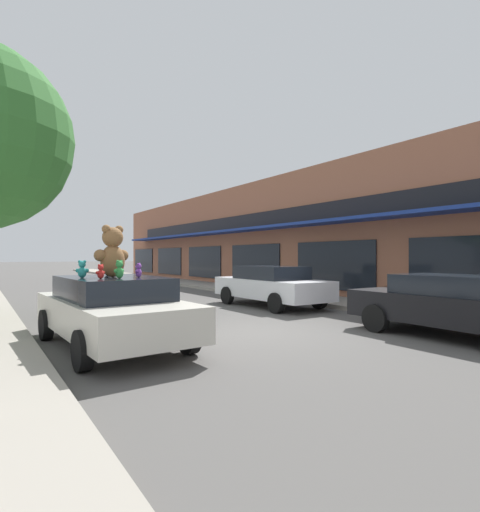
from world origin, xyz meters
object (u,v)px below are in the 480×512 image
teddy_bear_red (101,272)px  teddy_bear_purple (139,270)px  teddy_bear_teal (82,269)px  parked_car_far_left (454,304)px  plush_art_car (112,309)px  teddy_bear_green (119,270)px  teddy_bear_black (107,269)px  teddy_bear_giant (112,252)px  parked_car_far_center (271,285)px

teddy_bear_red → teddy_bear_purple: size_ratio=0.96×
teddy_bear_red → teddy_bear_teal: 0.54m
teddy_bear_red → parked_car_far_left: size_ratio=0.06×
plush_art_car → teddy_bear_teal: (-0.57, -0.08, 0.79)m
teddy_bear_purple → teddy_bear_green: bearing=-24.8°
teddy_bear_black → teddy_bear_purple: 1.12m
teddy_bear_teal → teddy_bear_green: teddy_bear_green is taller
teddy_bear_red → teddy_bear_purple: teddy_bear_purple is taller
teddy_bear_teal → teddy_bear_black: 0.99m
teddy_bear_giant → parked_car_far_left: size_ratio=0.23×
teddy_bear_teal → teddy_bear_purple: (0.96, -0.35, -0.03)m
teddy_bear_giant → teddy_bear_red: teddy_bear_giant is taller
teddy_bear_giant → teddy_bear_teal: (-0.56, 0.00, -0.33)m
plush_art_car → teddy_bear_giant: (-0.01, -0.09, 1.11)m
teddy_bear_giant → plush_art_car: bearing=-116.4°
teddy_bear_purple → parked_car_far_center: (6.08, 3.65, -0.74)m
teddy_bear_giant → teddy_bear_purple: size_ratio=3.66×
teddy_bear_giant → teddy_bear_purple: bearing=121.4°
teddy_bear_black → teddy_bear_giant: bearing=140.1°
teddy_bear_giant → teddy_bear_purple: teddy_bear_giant is taller
teddy_bear_green → teddy_bear_teal: bearing=-79.7°
teddy_bear_black → plush_art_car: bearing=140.2°
teddy_bear_giant → teddy_bear_green: size_ratio=3.01×
teddy_bear_black → parked_car_far_left: (6.38, -3.92, -0.77)m
teddy_bear_green → parked_car_far_left: teddy_bear_green is taller
plush_art_car → parked_car_far_center: bearing=23.8°
teddy_bear_purple → parked_car_far_left: bearing=104.4°
teddy_bear_red → teddy_bear_black: size_ratio=0.95×
teddy_bear_teal → parked_car_far_left: (7.04, -3.19, -0.80)m
teddy_bear_giant → parked_car_far_center: 7.36m
parked_car_far_center → teddy_bear_teal: bearing=-154.9°
teddy_bear_black → teddy_bear_green: (-0.13, -1.29, 0.03)m
teddy_bear_giant → teddy_bear_teal: 0.65m
teddy_bear_black → parked_car_far_center: (6.38, 2.57, -0.74)m
plush_art_car → teddy_bear_giant: bearing=-100.9°
teddy_bear_purple → teddy_bear_green: teddy_bear_green is taller
plush_art_car → parked_car_far_left: (6.47, -3.27, -0.01)m
teddy_bear_giant → parked_car_far_center: (6.48, 3.31, -1.10)m
teddy_bear_green → parked_car_far_center: size_ratio=0.07×
teddy_bear_giant → teddy_bear_teal: size_ratio=3.03×
teddy_bear_red → parked_car_far_center: size_ratio=0.06×
plush_art_car → teddy_bear_teal: bearing=-174.4°
teddy_bear_green → teddy_bear_black: bearing=-129.2°
teddy_bear_red → teddy_bear_giant: bearing=-151.6°
teddy_bear_teal → teddy_bear_green: bearing=155.6°
teddy_bear_purple → teddy_bear_green: (-0.43, -0.21, 0.03)m
teddy_bear_teal → teddy_bear_green: size_ratio=0.99×
teddy_bear_giant → teddy_bear_black: (0.10, 0.74, -0.35)m
teddy_bear_red → teddy_bear_teal: bearing=-92.6°
parked_car_far_left → parked_car_far_center: bearing=90.0°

